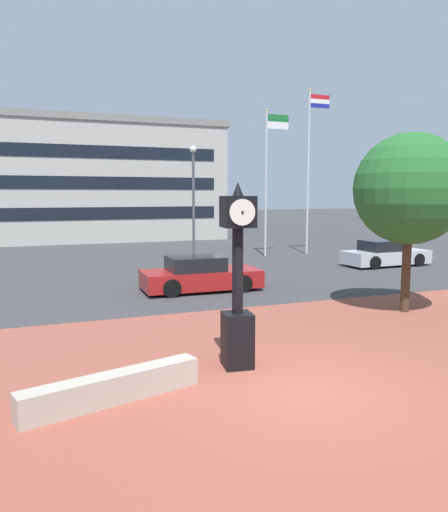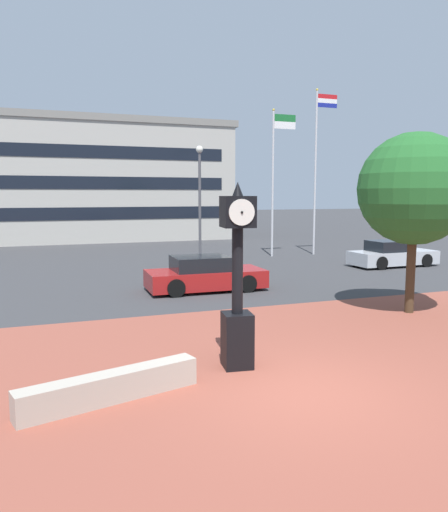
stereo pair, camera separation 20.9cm
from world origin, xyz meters
name	(u,v)px [view 1 (the left image)]	position (x,y,z in m)	size (l,w,h in m)	color
ground_plane	(303,390)	(0.00, 0.00, 0.00)	(200.00, 200.00, 0.00)	#38383A
plaza_brick_paving	(272,368)	(0.00, 1.22, 0.00)	(44.00, 10.44, 0.01)	brown
planter_wall	(113,388)	(-3.28, 0.72, 0.25)	(3.20, 0.40, 0.50)	#ADA393
street_clock	(238,286)	(-0.63, 1.57, 1.70)	(0.69, 0.74, 3.77)	black
plaza_tree	(412,192)	(6.14, 4.33, 3.61)	(3.53, 3.29, 5.34)	#42301E
car_street_near	(385,254)	(11.87, 12.42, 0.57)	(4.37, 1.89, 1.28)	#B7BABF
car_street_mid	(200,275)	(1.22, 9.63, 0.57)	(4.34, 2.03, 1.28)	maroon
flagpole_primary	(268,173)	(8.10, 18.06, 4.76)	(1.45, 0.14, 8.28)	silver
flagpole_secondary	(310,163)	(10.81, 18.06, 5.38)	(1.40, 0.14, 9.55)	silver
civic_building	(71,181)	(-1.50, 34.42, 4.63)	(23.36, 11.03, 9.24)	#B2ADA3
street_lamp_post	(193,191)	(3.29, 16.87, 3.71)	(0.36, 0.36, 5.99)	#4C4C51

